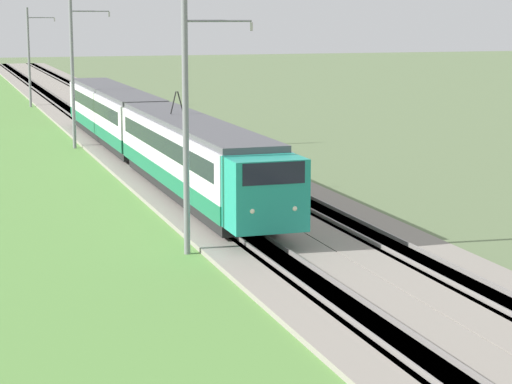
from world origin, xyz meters
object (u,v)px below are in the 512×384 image
catenary_mast_mid (187,124)px  catenary_mast_distant (30,57)px  catenary_mast_far (73,72)px  passenger_train (147,130)px

catenary_mast_mid → catenary_mast_distant: (58.93, -0.00, -0.08)m
catenary_mast_mid → catenary_mast_far: catenary_mast_far is taller
catenary_mast_far → catenary_mast_distant: catenary_mast_far is taller
catenary_mast_far → catenary_mast_distant: bearing=-0.0°
passenger_train → catenary_mast_distant: 39.32m
passenger_train → catenary_mast_distant: catenary_mast_distant is taller
catenary_mast_distant → catenary_mast_far: bearing=180.0°
passenger_train → catenary_mast_distant: size_ratio=4.71×
catenary_mast_distant → passenger_train: bearing=-176.2°
passenger_train → catenary_mast_mid: bearing=-7.5°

